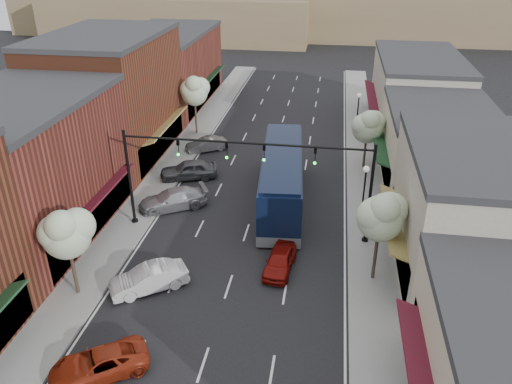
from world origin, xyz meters
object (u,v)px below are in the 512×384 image
at_px(red_hatchback, 280,261).
at_px(lamp_post_near, 365,185).
at_px(parked_car_c, 173,199).
at_px(lamp_post_far, 358,107).
at_px(signal_mast_right, 333,177).
at_px(tree_right_far, 368,125).
at_px(parked_car_b, 149,279).
at_px(parked_car_e, 207,144).
at_px(parked_car_a, 99,364).
at_px(parked_car_d, 189,170).
at_px(coach_bus, 282,178).
at_px(tree_right_near, 382,215).
at_px(tree_left_near, 66,232).
at_px(tree_left_far, 195,90).
at_px(signal_mast_left, 162,166).

bearing_deg(red_hatchback, lamp_post_near, 57.78).
bearing_deg(lamp_post_near, parked_car_c, 179.71).
bearing_deg(lamp_post_far, signal_mast_right, -96.22).
height_order(tree_right_far, parked_car_b, tree_right_far).
height_order(lamp_post_near, parked_car_c, lamp_post_near).
bearing_deg(parked_car_e, tree_right_far, 50.58).
distance_m(lamp_post_near, parked_car_c, 13.97).
distance_m(lamp_post_near, parked_car_a, 20.19).
height_order(signal_mast_right, parked_car_e, signal_mast_right).
xyz_separation_m(parked_car_a, parked_car_c, (-1.41, 15.84, 0.11)).
bearing_deg(parked_car_b, parked_car_d, 152.42).
distance_m(lamp_post_near, coach_bus, 6.36).
relative_size(tree_right_near, tree_left_near, 1.05).
relative_size(tree_left_near, lamp_post_near, 1.28).
bearing_deg(tree_right_far, tree_left_far, 160.13).
bearing_deg(lamp_post_near, parked_car_e, 141.11).
xyz_separation_m(tree_right_near, tree_left_near, (-16.60, -4.00, -0.23)).
distance_m(tree_left_near, parked_car_c, 11.41).
relative_size(tree_right_far, lamp_post_near, 1.22).
relative_size(red_hatchback, parked_car_c, 0.76).
relative_size(tree_right_far, parked_car_e, 1.39).
bearing_deg(signal_mast_right, tree_right_far, 77.15).
xyz_separation_m(tree_right_far, lamp_post_near, (-0.55, -9.44, -0.99)).
distance_m(coach_bus, parked_car_a, 19.15).
xyz_separation_m(tree_left_far, coach_bus, (10.15, -13.25, -2.51)).
bearing_deg(lamp_post_far, lamp_post_near, -90.00).
xyz_separation_m(tree_right_far, parked_car_b, (-12.80, -18.85, -3.26)).
distance_m(tree_right_near, red_hatchback, 6.76).
distance_m(signal_mast_left, tree_right_far, 18.39).
distance_m(lamp_post_far, red_hatchback, 24.52).
distance_m(lamp_post_near, parked_car_b, 15.61).
bearing_deg(parked_car_d, lamp_post_near, 50.61).
bearing_deg(tree_left_far, coach_bus, -52.56).
xyz_separation_m(tree_left_near, parked_car_d, (2.05, 15.74, -3.42)).
relative_size(tree_left_near, parked_car_b, 1.28).
bearing_deg(tree_left_far, parked_car_c, -81.60).
xyz_separation_m(tree_right_far, tree_left_far, (-16.60, 6.00, 0.61)).
bearing_deg(lamp_post_far, parked_car_e, -156.09).
height_order(tree_right_near, coach_bus, tree_right_near).
xyz_separation_m(lamp_post_near, parked_car_c, (-13.78, 0.07, -2.27)).
bearing_deg(tree_left_near, signal_mast_left, 71.90).
bearing_deg(parked_car_e, parked_car_a, -28.73).
relative_size(tree_left_far, parked_car_b, 1.38).
height_order(lamp_post_near, parked_car_d, lamp_post_near).
height_order(tree_left_near, parked_car_c, tree_left_near).
relative_size(lamp_post_near, parked_car_c, 0.87).
bearing_deg(parked_car_a, tree_right_far, 119.39).
distance_m(tree_left_near, parked_car_b, 5.29).
bearing_deg(red_hatchback, tree_left_near, -153.16).
bearing_deg(red_hatchback, tree_right_near, 4.33).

